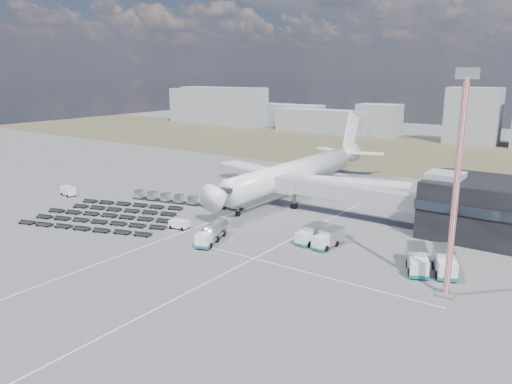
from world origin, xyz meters
The scene contains 15 objects.
ground centered at (0.00, 0.00, 0.00)m, with size 420.00×420.00×0.00m, color #565659.
grass_strip centered at (0.00, 110.00, 0.01)m, with size 420.00×90.00×0.01m, color #443B28.
lane_markings centered at (9.77, 3.00, 0.01)m, with size 47.12×110.00×0.01m.
jet_bridge centered at (15.90, 20.42, 5.05)m, with size 30.30×3.80×7.05m.
airliner centered at (0.00, 32.38, 5.29)m, with size 51.59×64.53×17.62m.
skyline centered at (-9.74, 147.15, 9.05)m, with size 295.40×25.33×25.41m.
fuel_tanker centered at (5.49, -5.58, 1.54)m, with size 5.32×9.82×3.09m.
pushback_tug centered at (-4.00, -3.58, 0.79)m, with size 3.57×2.01×1.58m, color white.
utility_van centered at (-42.55, -0.34, 1.11)m, with size 4.14×1.87×2.22m, color white.
catering_truck centered at (9.10, 38.63, 1.59)m, with size 4.97×7.31×3.11m.
service_trucks_near centered at (21.29, 3.65, 1.47)m, with size 6.27×7.27×2.71m.
service_trucks_far centered at (39.87, 2.62, 1.68)m, with size 8.90×9.57×3.09m.
uld_row centered at (-14.89, 9.82, 1.09)m, with size 26.61×7.50×1.82m.
baggage_dollies centered at (-20.72, -6.50, 0.37)m, with size 31.36×26.37×0.74m.
floodlight_mast centered at (43.97, -4.27, 14.40)m, with size 2.74×2.22×28.73m.
Camera 1 is at (58.25, -67.20, 28.34)m, focal length 35.00 mm.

